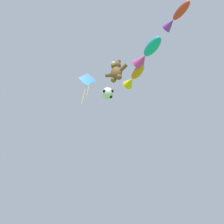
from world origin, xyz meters
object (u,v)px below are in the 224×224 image
(teddy_bear_kite, at_px, (116,71))
(fish_kite_teal, at_px, (147,54))
(soccer_ball_kite, at_px, (108,93))
(diamond_kite, at_px, (87,81))
(fish_kite_crimson, at_px, (175,18))
(fish_kite_tangerine, at_px, (134,77))

(teddy_bear_kite, bearing_deg, fish_kite_teal, 13.26)
(soccer_ball_kite, relative_size, diamond_kite, 0.25)
(soccer_ball_kite, xyz_separation_m, fish_kite_teal, (2.70, 0.50, 2.24))
(teddy_bear_kite, relative_size, fish_kite_teal, 0.73)
(teddy_bear_kite, xyz_separation_m, fish_kite_teal, (2.05, 0.48, 0.66))
(fish_kite_crimson, bearing_deg, fish_kite_teal, 149.93)
(teddy_bear_kite, relative_size, diamond_kite, 0.55)
(fish_kite_teal, relative_size, diamond_kite, 0.75)
(fish_kite_tangerine, bearing_deg, diamond_kite, -164.74)
(fish_kite_tangerine, xyz_separation_m, fish_kite_teal, (1.62, -1.09, 0.23))
(soccer_ball_kite, bearing_deg, teddy_bear_kite, 1.26)
(fish_kite_tangerine, bearing_deg, fish_kite_crimson, -31.74)
(teddy_bear_kite, xyz_separation_m, fish_kite_crimson, (4.31, -0.83, 0.46))
(fish_kite_tangerine, bearing_deg, fish_kite_teal, -33.97)
(fish_kite_tangerine, height_order, diamond_kite, diamond_kite)
(teddy_bear_kite, distance_m, diamond_kite, 3.60)
(fish_kite_tangerine, distance_m, fish_kite_crimson, 4.56)
(fish_kite_tangerine, xyz_separation_m, diamond_kite, (-3.72, -1.01, 0.94))
(soccer_ball_kite, height_order, fish_kite_teal, fish_kite_teal)
(teddy_bear_kite, height_order, soccer_ball_kite, teddy_bear_kite)
(fish_kite_teal, height_order, fish_kite_crimson, fish_kite_teal)
(soccer_ball_kite, height_order, diamond_kite, diamond_kite)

